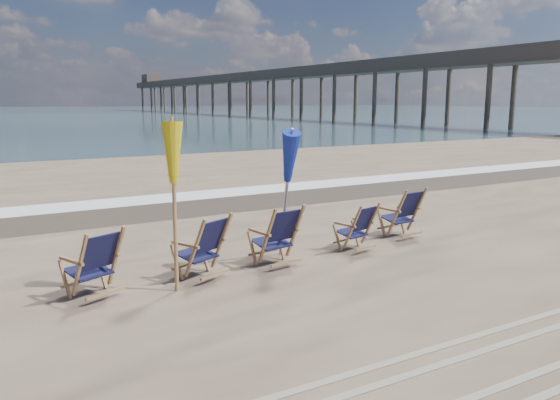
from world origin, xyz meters
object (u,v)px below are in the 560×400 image
(beach_chair_2, at_px, (296,233))
(umbrella_yellow, at_px, (173,162))
(umbrella_blue, at_px, (285,155))
(beach_chair_3, at_px, (371,225))
(beach_chair_1, at_px, (222,243))
(beach_chair_0, at_px, (116,259))
(fishing_pier, at_px, (265,88))
(beach_chair_4, at_px, (417,211))

(beach_chair_2, distance_m, umbrella_yellow, 2.50)
(umbrella_blue, bearing_deg, beach_chair_3, -4.70)
(beach_chair_1, relative_size, beach_chair_2, 0.98)
(beach_chair_0, height_order, umbrella_blue, umbrella_blue)
(beach_chair_0, distance_m, umbrella_blue, 3.12)
(umbrella_blue, height_order, fishing_pier, fishing_pier)
(beach_chair_1, bearing_deg, beach_chair_4, 160.84)
(beach_chair_1, xyz_separation_m, beach_chair_4, (4.35, 0.34, 0.00))
(beach_chair_2, bearing_deg, beach_chair_0, -9.35)
(beach_chair_4, relative_size, fishing_pier, 0.01)
(umbrella_yellow, height_order, umbrella_blue, umbrella_yellow)
(beach_chair_1, height_order, umbrella_blue, umbrella_blue)
(beach_chair_2, xyz_separation_m, beach_chair_3, (1.65, 0.10, -0.07))
(beach_chair_2, xyz_separation_m, fishing_pier, (38.25, 72.75, 4.13))
(beach_chair_1, height_order, beach_chair_3, beach_chair_1)
(beach_chair_4, bearing_deg, umbrella_blue, -3.05)
(beach_chair_0, distance_m, fishing_pier, 83.65)
(beach_chair_2, distance_m, beach_chair_4, 3.09)
(beach_chair_3, relative_size, umbrella_yellow, 0.38)
(umbrella_yellow, relative_size, umbrella_blue, 1.02)
(beach_chair_1, bearing_deg, beach_chair_2, 153.40)
(beach_chair_4, xyz_separation_m, fishing_pier, (35.19, 72.34, 4.14))
(beach_chair_3, bearing_deg, beach_chair_2, -8.84)
(beach_chair_3, distance_m, umbrella_blue, 2.17)
(beach_chair_2, height_order, beach_chair_4, beach_chair_2)
(beach_chair_3, xyz_separation_m, umbrella_yellow, (-3.76, -0.33, 1.38))
(umbrella_yellow, bearing_deg, beach_chair_2, 6.11)
(beach_chair_4, xyz_separation_m, umbrella_blue, (-3.12, -0.17, 1.28))
(beach_chair_4, relative_size, umbrella_yellow, 0.43)
(beach_chair_4, distance_m, fishing_pier, 80.55)
(beach_chair_3, bearing_deg, beach_chair_1, -11.64)
(beach_chair_1, distance_m, fishing_pier, 82.84)
(beach_chair_4, bearing_deg, beach_chair_1, -1.66)
(beach_chair_4, relative_size, umbrella_blue, 0.44)
(beach_chair_0, bearing_deg, fishing_pier, -141.55)
(umbrella_yellow, bearing_deg, fishing_pier, 61.05)
(beach_chair_1, xyz_separation_m, beach_chair_2, (1.29, -0.07, 0.01))
(fishing_pier, bearing_deg, beach_chair_1, -118.54)
(beach_chair_0, relative_size, beach_chair_4, 0.98)
(beach_chair_0, xyz_separation_m, fishing_pier, (41.14, 72.71, 4.15))
(beach_chair_0, distance_m, beach_chair_2, 2.89)
(beach_chair_2, bearing_deg, beach_chair_4, 178.98)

